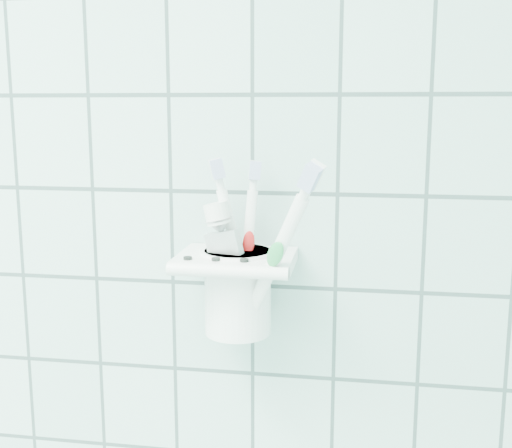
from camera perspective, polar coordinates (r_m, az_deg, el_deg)
holder_bracket at (r=0.70m, az=-1.75°, el=-3.35°), size 0.13×0.10×0.04m
cup at (r=0.71m, az=-1.63°, el=-5.72°), size 0.08×0.08×0.09m
toothbrush_pink at (r=0.69m, az=-0.19°, el=-1.55°), size 0.05×0.02×0.19m
toothbrush_blue at (r=0.69m, az=-1.41°, el=-1.91°), size 0.02×0.04×0.18m
toothbrush_orange at (r=0.68m, az=-1.13°, el=-0.33°), size 0.09×0.08×0.22m
toothpaste_tube at (r=0.68m, az=-1.22°, el=-2.97°), size 0.06×0.04×0.15m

